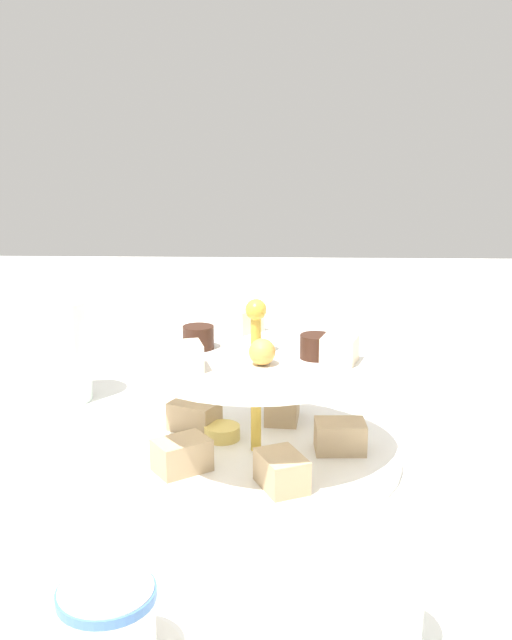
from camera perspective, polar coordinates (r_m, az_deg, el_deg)
ground_plane at (r=0.73m, az=-0.00°, el=-10.74°), size 2.40×2.40×0.00m
tiered_serving_stand at (r=0.71m, az=-0.03°, el=-7.27°), size 0.28×0.28×0.16m
water_glass_tall_right at (r=0.89m, az=-14.89°, el=-2.33°), size 0.07×0.07×0.12m
water_glass_short_left at (r=0.48m, az=8.79°, el=-20.97°), size 0.06×0.06×0.07m
teacup_with_saucer at (r=0.48m, az=-11.39°, el=-22.35°), size 0.09×0.09×0.05m
butter_knife_left at (r=1.02m, az=8.32°, el=-3.40°), size 0.16×0.09×0.00m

